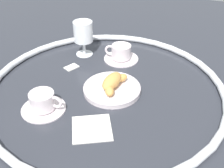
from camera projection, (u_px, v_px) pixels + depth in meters
ground_plane at (106, 90)px, 0.95m from camera, size 2.20×2.20×0.00m
table_chrome_rim at (106, 87)px, 0.94m from camera, size 0.79×0.79×0.02m
pastry_plate at (112, 89)px, 0.94m from camera, size 0.19×0.19×0.02m
croissant_large at (113, 82)px, 0.92m from camera, size 0.14×0.07×0.04m
coffee_cup_near at (43, 103)px, 0.85m from camera, size 0.14×0.14×0.06m
coffee_cup_far at (121, 53)px, 1.11m from camera, size 0.14×0.14×0.06m
juice_glass_left at (83, 33)px, 1.10m from camera, size 0.08×0.08×0.14m
sugar_packet at (71, 67)px, 1.07m from camera, size 0.06×0.05×0.01m
folded_napkin at (92, 128)px, 0.79m from camera, size 0.15×0.15×0.01m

